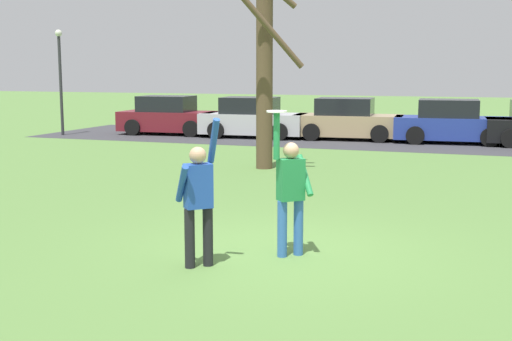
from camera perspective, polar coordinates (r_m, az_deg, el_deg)
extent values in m
plane|color=#567F3D|center=(10.01, 2.19, -6.90)|extent=(120.00, 120.00, 0.00)
cylinder|color=#3366B7|center=(9.76, 3.62, -4.82)|extent=(0.14, 0.14, 0.82)
cylinder|color=#3366B7|center=(9.65, 2.24, -4.97)|extent=(0.14, 0.14, 0.82)
cube|color=#238447|center=(9.57, 2.96, -0.76)|extent=(0.41, 0.41, 0.60)
sphere|color=tan|center=(9.51, 2.98, 1.71)|extent=(0.23, 0.23, 0.23)
cylinder|color=#238447|center=(9.66, 4.17, -0.40)|extent=(0.36, 0.40, 0.59)
cylinder|color=#238447|center=(9.39, 1.76, 2.95)|extent=(0.09, 0.09, 0.66)
cylinder|color=black|center=(9.16, -5.65, -5.75)|extent=(0.14, 0.14, 0.82)
cylinder|color=black|center=(9.24, -4.10, -5.60)|extent=(0.14, 0.14, 0.82)
cube|color=#234CB2|center=(9.05, -4.93, -1.31)|extent=(0.41, 0.41, 0.60)
sphere|color=tan|center=(8.99, -4.96, 1.29)|extent=(0.23, 0.23, 0.23)
cylinder|color=#234CB2|center=(8.98, -6.30, -1.11)|extent=(0.36, 0.40, 0.59)
cylinder|color=#234CB2|center=(9.04, -3.62, 2.52)|extent=(0.28, 0.29, 0.65)
cylinder|color=white|center=(9.36, 1.77, 5.03)|extent=(0.29, 0.29, 0.02)
cube|color=maroon|center=(28.23, -7.30, 4.19)|extent=(4.22, 2.09, 0.80)
cube|color=black|center=(28.24, -7.61, 5.65)|extent=(2.21, 1.79, 0.64)
cylinder|color=black|center=(28.63, -4.23, 3.86)|extent=(0.67, 0.27, 0.66)
cylinder|color=black|center=(26.93, -5.54, 3.54)|extent=(0.67, 0.27, 0.66)
cylinder|color=black|center=(29.58, -8.89, 3.93)|extent=(0.67, 0.27, 0.66)
cylinder|color=black|center=(27.94, -10.42, 3.62)|extent=(0.67, 0.27, 0.66)
cube|color=#BCBCC1|center=(26.71, -0.21, 4.01)|extent=(4.22, 2.09, 0.80)
cube|color=black|center=(26.70, -0.52, 5.56)|extent=(2.21, 1.79, 0.64)
cylinder|color=black|center=(27.30, 2.88, 3.64)|extent=(0.67, 0.27, 0.66)
cylinder|color=black|center=(25.53, 1.99, 3.30)|extent=(0.67, 0.27, 0.66)
cylinder|color=black|center=(27.96, -2.22, 3.76)|extent=(0.67, 0.27, 0.66)
cylinder|color=black|center=(26.24, -3.42, 3.43)|extent=(0.67, 0.27, 0.66)
cube|color=tan|center=(26.13, 7.85, 3.83)|extent=(4.22, 2.09, 0.80)
cube|color=black|center=(26.10, 7.55, 5.42)|extent=(2.21, 1.79, 0.64)
cylinder|color=black|center=(26.91, 10.79, 3.43)|extent=(0.67, 0.27, 0.66)
cylinder|color=black|center=(25.10, 10.44, 3.08)|extent=(0.67, 0.27, 0.66)
cylinder|color=black|center=(27.23, 5.44, 3.60)|extent=(0.67, 0.27, 0.66)
cylinder|color=black|center=(25.45, 4.72, 3.26)|extent=(0.67, 0.27, 0.66)
cube|color=#233893|center=(25.64, 16.30, 3.48)|extent=(4.22, 2.09, 0.80)
cube|color=black|center=(25.59, 16.03, 5.10)|extent=(2.21, 1.79, 0.64)
cylinder|color=black|center=(26.62, 18.99, 3.06)|extent=(0.67, 0.27, 0.66)
cylinder|color=black|center=(24.81, 19.24, 2.68)|extent=(0.67, 0.27, 0.66)
cylinder|color=black|center=(26.58, 13.51, 3.28)|extent=(0.67, 0.27, 0.66)
cylinder|color=black|center=(24.77, 13.36, 2.91)|extent=(0.67, 0.27, 0.66)
cylinder|color=black|center=(26.42, 20.44, 2.95)|extent=(0.67, 0.27, 0.66)
cylinder|color=black|center=(24.61, 20.80, 2.55)|extent=(0.67, 0.27, 0.66)
cube|color=#38383D|center=(25.66, 11.48, 2.43)|extent=(28.22, 6.40, 0.01)
cylinder|color=brown|center=(18.13, 0.72, 9.75)|extent=(0.45, 0.45, 6.09)
cylinder|color=brown|center=(17.39, 1.40, 11.66)|extent=(1.50, 1.06, 1.84)
cylinder|color=#2D2D33|center=(28.65, -16.23, 6.89)|extent=(0.12, 0.12, 4.00)
sphere|color=silver|center=(28.67, -16.41, 11.12)|extent=(0.28, 0.28, 0.28)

